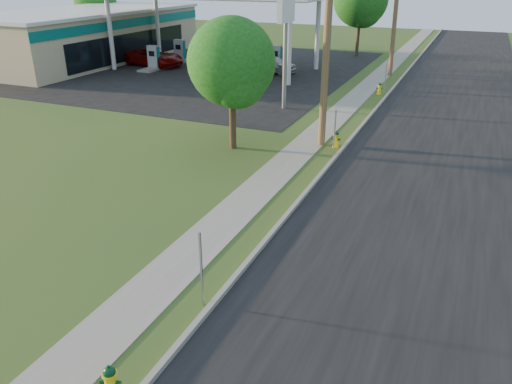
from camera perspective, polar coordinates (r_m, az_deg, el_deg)
road at (r=16.22m, az=17.73°, el=-4.42°), size 8.00×120.00×0.02m
curb at (r=16.88m, az=4.26°, el=-1.84°), size 0.15×120.00×0.15m
sidewalk at (r=17.49m, az=-1.16°, el=-1.03°), size 1.50×120.00×0.03m
forecourt at (r=42.85m, az=-7.11°, el=13.93°), size 26.00×28.00×0.02m
utility_pole_mid at (r=22.34m, az=8.16°, el=17.48°), size 1.40×0.32×9.80m
utility_pole_far at (r=39.93m, az=15.68°, el=19.48°), size 1.40×0.32×9.50m
sign_post_near at (r=11.89m, az=-6.26°, el=-8.85°), size 0.05×0.04×2.00m
sign_post_mid at (r=21.98m, az=8.98°, el=6.77°), size 0.05×0.04×2.00m
sign_post_far at (r=33.61m, az=14.56°, el=12.30°), size 0.05×0.04×2.00m
fuel_pump_nw at (r=42.39m, az=-11.58°, el=14.51°), size 1.20×3.20×1.90m
fuel_pump_ne at (r=38.06m, az=0.03°, el=13.93°), size 1.20×3.20×1.90m
fuel_pump_sw at (r=45.70m, az=-8.68°, el=15.38°), size 1.20×3.20×1.90m
fuel_pump_se at (r=41.71m, az=2.29°, el=14.80°), size 1.20×3.20×1.90m
convenience_store at (r=48.98m, az=-18.94°, el=16.64°), size 10.40×22.40×4.25m
price_pylon at (r=28.71m, az=3.47°, el=20.05°), size 0.34×2.04×6.85m
tree_verge at (r=21.82m, az=-2.66°, el=14.19°), size 3.79×3.79×5.74m
tree_lot at (r=48.91m, az=11.98°, el=20.52°), size 4.92×4.92×7.45m
tree_back at (r=59.30m, az=-17.84°, el=19.99°), size 4.41×4.41×6.68m
hydrant_near at (r=10.33m, az=-16.27°, el=-20.17°), size 0.41×0.36×0.79m
hydrant_mid at (r=23.06m, az=9.13°, el=5.98°), size 0.41×0.37×0.80m
hydrant_far at (r=33.98m, az=13.93°, el=11.41°), size 0.40×0.36×0.77m
car_red at (r=43.96m, az=-11.52°, el=14.86°), size 5.74×3.55×1.48m
car_silver at (r=40.34m, az=1.77°, el=14.43°), size 4.19×2.17×1.36m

